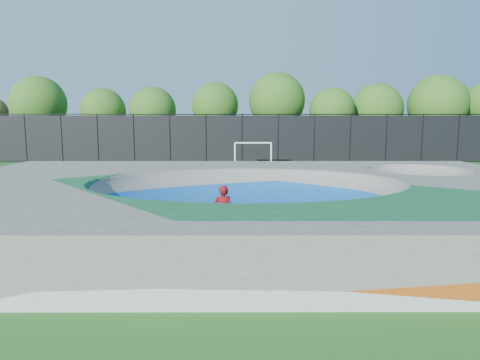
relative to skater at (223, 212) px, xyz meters
The scene contains 7 objects.
ground 2.31m from the skater, 69.65° to the left, with size 120.00×120.00×0.00m, color #1E5918.
skate_deck 2.15m from the skater, 69.65° to the left, with size 22.00×14.00×1.50m, color gray.
skater is the anchor object (origin of this frame).
skateboard 0.81m from the skater, ahead, with size 0.78×0.22×0.05m, color black.
soccer_goal 19.68m from the skater, 85.49° to the left, with size 2.86×0.12×1.89m.
fence 23.06m from the skater, 88.14° to the left, with size 48.09×0.09×4.04m.
treeline 28.61m from the skater, 82.91° to the left, with size 50.08×6.30×7.99m.
Camera 1 is at (-0.27, -14.66, 3.64)m, focal length 32.00 mm.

